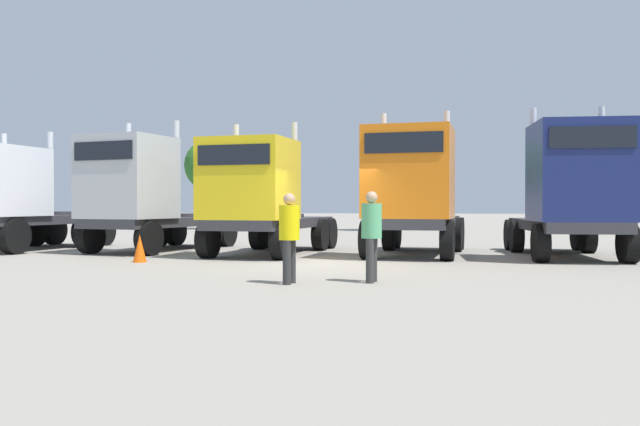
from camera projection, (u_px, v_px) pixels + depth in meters
name	position (u px, v px, depth m)	size (l,w,h in m)	color
ground	(324.00, 264.00, 16.83)	(200.00, 200.00, 0.00)	gray
semi_truck_white	(12.00, 197.00, 21.58)	(3.10, 6.03, 3.97)	#333338
semi_truck_silver	(140.00, 194.00, 20.97)	(3.53, 6.22, 4.25)	#333338
semi_truck_yellow	(259.00, 197.00, 19.51)	(3.07, 6.48, 4.00)	#333338
semi_truck_orange	(412.00, 192.00, 19.12)	(2.98, 6.17, 4.31)	#333338
semi_truck_navy	(574.00, 190.00, 18.22)	(2.94, 6.25, 4.35)	#333338
visitor_in_hivis	(289.00, 231.00, 12.61)	(0.44, 0.45, 1.75)	#2D2D2D
visitor_with_camera	(372.00, 230.00, 12.84)	(0.44, 0.45, 1.79)	#323232
traffic_cone_near	(140.00, 248.00, 17.37)	(0.36, 0.36, 0.74)	#F2590C
oak_far_left	(210.00, 166.00, 40.84)	(3.21, 3.21, 5.61)	#4C3823
oak_far_centre	(391.00, 169.00, 38.67)	(3.21, 3.21, 5.29)	#4C3823
oak_far_right	(615.00, 173.00, 37.59)	(3.30, 3.30, 5.03)	#4C3823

